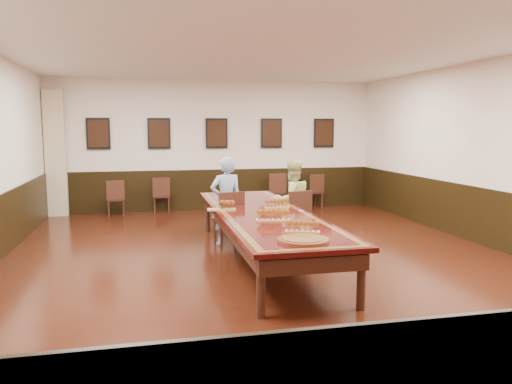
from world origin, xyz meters
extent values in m
cube|color=black|center=(0.00, 0.00, -0.01)|extent=(8.00, 10.00, 0.02)
cube|color=white|center=(0.00, 0.00, 3.21)|extent=(8.00, 10.00, 0.02)
cube|color=#F5E0CD|center=(0.00, 5.01, 1.60)|extent=(8.00, 0.02, 3.20)
cube|color=#F5E0CD|center=(0.00, -5.01, 1.60)|extent=(8.00, 0.02, 3.20)
cube|color=#F5E0CD|center=(4.01, 0.00, 1.60)|extent=(0.02, 10.00, 3.20)
imported|color=#477BB2|center=(-0.39, 1.12, 0.77)|extent=(0.61, 0.45, 1.54)
imported|color=#D7DD8A|center=(0.80, 1.10, 0.74)|extent=(0.84, 0.71, 1.49)
cube|color=#DA488D|center=(0.60, -0.04, 0.76)|extent=(0.07, 0.13, 0.01)
cube|color=#CFB78E|center=(-3.75, 4.82, 1.45)|extent=(0.45, 0.18, 2.90)
cube|color=black|center=(0.00, 4.98, 0.50)|extent=(7.98, 0.04, 1.00)
cube|color=black|center=(3.98, 0.00, 0.50)|extent=(0.04, 9.98, 1.00)
cube|color=black|center=(0.00, 0.00, 0.72)|extent=(1.40, 5.00, 0.06)
cube|color=brown|center=(0.00, 0.00, 0.75)|extent=(1.28, 4.88, 0.00)
cube|color=black|center=(0.00, 0.00, 0.75)|extent=(1.10, 4.70, 0.00)
cube|color=black|center=(0.00, 0.00, 0.57)|extent=(1.25, 4.85, 0.18)
cylinder|color=black|center=(-0.58, -2.32, 0.34)|extent=(0.10, 0.10, 0.69)
cylinder|color=black|center=(0.58, -2.32, 0.34)|extent=(0.10, 0.10, 0.69)
cylinder|color=black|center=(-0.58, 2.32, 0.34)|extent=(0.10, 0.10, 0.69)
cylinder|color=black|center=(0.58, 2.32, 0.34)|extent=(0.10, 0.10, 0.69)
cube|color=black|center=(-2.80, 4.94, 1.90)|extent=(0.54, 0.03, 0.74)
cube|color=black|center=(-2.80, 4.92, 1.90)|extent=(0.46, 0.01, 0.64)
cube|color=black|center=(-1.40, 4.94, 1.90)|extent=(0.54, 0.03, 0.74)
cube|color=black|center=(-1.40, 4.92, 1.90)|extent=(0.46, 0.01, 0.64)
cube|color=black|center=(0.00, 4.94, 1.90)|extent=(0.54, 0.03, 0.74)
cube|color=black|center=(0.00, 4.92, 1.90)|extent=(0.46, 0.01, 0.64)
cube|color=black|center=(1.40, 4.94, 1.90)|extent=(0.54, 0.03, 0.74)
cube|color=black|center=(1.40, 4.92, 1.90)|extent=(0.46, 0.01, 0.64)
cube|color=black|center=(2.80, 4.94, 1.90)|extent=(0.54, 0.03, 0.74)
cube|color=black|center=(2.80, 4.92, 1.90)|extent=(0.46, 0.01, 0.64)
cube|color=#B0814A|center=(-0.60, 0.31, 0.76)|extent=(0.45, 0.18, 0.03)
cube|color=#B0814A|center=(0.31, 0.34, 0.76)|extent=(0.42, 0.17, 0.03)
cube|color=#B0814A|center=(-0.04, -0.75, 0.77)|extent=(0.49, 0.23, 0.03)
cube|color=#B0814A|center=(0.12, -1.58, 0.76)|extent=(0.44, 0.29, 0.03)
cylinder|color=red|center=(0.01, -0.14, 0.76)|extent=(0.19, 0.19, 0.02)
cylinder|color=silver|center=(0.01, -0.14, 0.77)|extent=(0.10, 0.10, 0.01)
cylinder|color=#501A10|center=(-0.02, -2.05, 0.77)|extent=(0.62, 0.62, 0.04)
cylinder|color=brown|center=(-0.02, -2.05, 0.79)|extent=(0.50, 0.50, 0.01)
camera|label=1|loc=(-1.76, -7.36, 2.05)|focal=35.00mm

